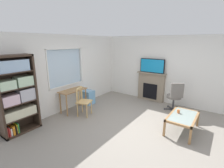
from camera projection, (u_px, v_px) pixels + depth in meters
name	position (u px, v px, depth m)	size (l,w,h in m)	color
ground	(131.00, 128.00, 4.47)	(5.87, 6.00, 0.02)	gray
wall_back_with_window	(68.00, 73.00, 5.58)	(4.87, 0.15, 2.50)	white
wall_right	(165.00, 70.00, 6.12)	(0.12, 5.20, 2.50)	white
bookshelf	(16.00, 93.00, 4.03)	(0.90, 0.38, 1.98)	#38281E
desk_under_window	(73.00, 94.00, 5.43)	(0.94, 0.42, 0.73)	#A37547
wooden_chair	(83.00, 101.00, 5.13)	(0.53, 0.51, 0.90)	tan
plastic_drawer_unit	(88.00, 97.00, 6.14)	(0.35, 0.40, 0.51)	#72ADDB
fireplace	(151.00, 87.00, 6.42)	(0.26, 1.13, 1.12)	gray
tv	(152.00, 66.00, 6.20)	(0.06, 0.95, 0.53)	black
office_chair	(175.00, 95.00, 5.41)	(0.61, 0.57, 1.00)	slate
coffee_table	(183.00, 118.00, 4.21)	(1.07, 0.64, 0.43)	#8C9E99
sippy_cup	(178.00, 111.00, 4.34)	(0.07, 0.07, 0.09)	orange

